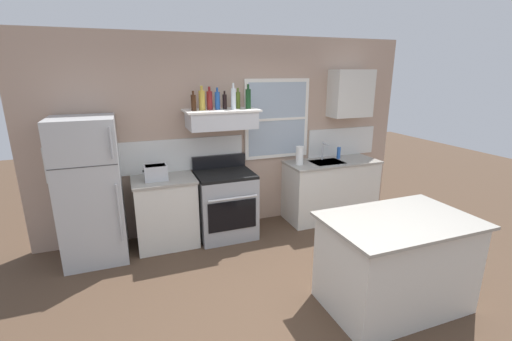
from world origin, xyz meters
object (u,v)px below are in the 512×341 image
bottle_clear_tall (233,98)px  bottle_olive_oil_square (238,100)px  bottle_balsamic_dark (225,102)px  kitchen_island (395,262)px  bottle_brown_stout (193,102)px  bottle_blue_liqueur (217,100)px  stove_range (225,204)px  paper_towel_roll (300,155)px  bottle_dark_green_wine (248,98)px  toaster (156,172)px  refrigerator (90,191)px  dish_soap_bottle (339,153)px  bottle_red_label_wine (210,100)px  bottle_champagne_gold_foil (202,100)px

bottle_clear_tall → bottle_olive_oil_square: size_ratio=1.26×
bottle_balsamic_dark → kitchen_island: size_ratio=0.17×
bottle_brown_stout → bottle_blue_liqueur: 0.31m
bottle_clear_tall → stove_range: bearing=-165.6°
paper_towel_roll → bottle_olive_oil_square: bearing=173.0°
stove_range → bottle_dark_green_wine: bearing=10.4°
stove_range → bottle_blue_liqueur: 1.40m
bottle_olive_oil_square → toaster: bearing=-172.6°
refrigerator → bottle_clear_tall: size_ratio=5.16×
bottle_balsamic_dark → kitchen_island: bottle_balsamic_dark is taller
paper_towel_roll → dish_soap_bottle: paper_towel_roll is taller
bottle_red_label_wine → bottle_balsamic_dark: 0.20m
bottle_balsamic_dark → paper_towel_roll: (1.09, -0.07, -0.80)m
bottle_balsamic_dark → bottle_olive_oil_square: bottle_olive_oil_square is taller
toaster → stove_range: bearing=0.0°
bottle_champagne_gold_foil → bottle_blue_liqueur: (0.20, -0.00, -0.01)m
paper_towel_roll → dish_soap_bottle: 0.74m
bottle_champagne_gold_foil → bottle_red_label_wine: bottle_champagne_gold_foil is taller
bottle_champagne_gold_foil → kitchen_island: 2.90m
bottle_balsamic_dark → bottle_clear_tall: bottle_clear_tall is taller
toaster → bottle_blue_liqueur: (0.84, 0.09, 0.85)m
bottle_blue_liqueur → bottle_dark_green_wine: bottle_dark_green_wine is taller
toaster → bottle_brown_stout: bottle_brown_stout is taller
bottle_blue_liqueur → dish_soap_bottle: bearing=1.3°
kitchen_island → toaster: bearing=134.5°
stove_range → bottle_brown_stout: (-0.36, 0.08, 1.38)m
bottle_champagne_gold_foil → bottle_dark_green_wine: 0.61m
refrigerator → bottle_red_label_wine: (1.51, 0.13, 1.00)m
bottle_brown_stout → bottle_champagne_gold_foil: 0.12m
bottle_dark_green_wine → dish_soap_bottle: bottle_dark_green_wine is taller
bottle_balsamic_dark → refrigerator: bearing=-175.7°
bottle_red_label_wine → bottle_dark_green_wine: 0.51m
bottle_dark_green_wine → stove_range: bearing=-169.6°
stove_range → bottle_dark_green_wine: 1.46m
bottle_red_label_wine → paper_towel_roll: bearing=-3.3°
bottle_balsamic_dark → bottle_champagne_gold_foil: bearing=-177.9°
refrigerator → kitchen_island: refrigerator is taller
bottle_blue_liqueur → bottle_dark_green_wine: (0.41, -0.03, 0.02)m
paper_towel_roll → toaster: bearing=-178.9°
bottle_blue_liqueur → bottle_clear_tall: (0.20, -0.05, 0.02)m
bottle_clear_tall → bottle_dark_green_wine: bearing=7.4°
bottle_champagne_gold_foil → kitchen_island: (1.36, -2.13, -1.42)m
stove_range → bottle_clear_tall: 1.43m
toaster → bottle_balsamic_dark: size_ratio=1.26×
bottle_dark_green_wine → bottle_olive_oil_square: bearing=145.9°
toaster → bottle_olive_oil_square: size_ratio=1.11×
bottle_olive_oil_square → bottle_dark_green_wine: bottle_dark_green_wine is taller
bottle_balsamic_dark → paper_towel_roll: 1.35m
bottle_champagne_gold_foil → dish_soap_bottle: (2.13, 0.04, -0.87)m
bottle_champagne_gold_foil → bottle_dark_green_wine: bottle_dark_green_wine is taller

